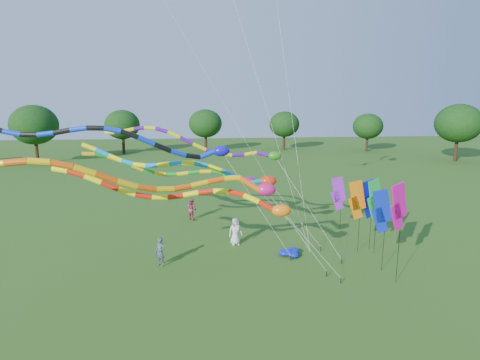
{
  "coord_description": "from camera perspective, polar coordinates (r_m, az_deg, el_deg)",
  "views": [
    {
      "loc": [
        -4.13,
        -18.39,
        9.45
      ],
      "look_at": [
        -1.74,
        4.39,
        4.8
      ],
      "focal_mm": 30.0,
      "sensor_mm": 36.0,
      "label": 1
    }
  ],
  "objects": [
    {
      "name": "tree_ring",
      "position": [
        21.8,
        -9.88,
        0.96
      ],
      "size": [
        118.24,
        117.78,
        9.69
      ],
      "color": "#382314",
      "rests_on": "ground"
    },
    {
      "name": "ground",
      "position": [
        21.08,
        6.18,
        -15.23
      ],
      "size": [
        160.0,
        160.0,
        0.0
      ],
      "primitive_type": "plane",
      "color": "#265416",
      "rests_on": "ground"
    },
    {
      "name": "banner_pole_green",
      "position": [
        25.5,
        18.58,
        -2.57
      ],
      "size": [
        1.13,
        0.45,
        4.79
      ],
      "rotation": [
        0.0,
        0.0,
        0.32
      ],
      "color": "black",
      "rests_on": "ground"
    },
    {
      "name": "tube_kite_purple",
      "position": [
        23.46,
        -4.7,
        4.98
      ],
      "size": [
        13.64,
        4.24,
        8.47
      ],
      "rotation": [
        0.0,
        0.0,
        -0.28
      ],
      "color": "black",
      "rests_on": "ground"
    },
    {
      "name": "banner_pole_blue_b",
      "position": [
        26.19,
        17.9,
        -2.59
      ],
      "size": [
        1.14,
        0.39,
        4.6
      ],
      "rotation": [
        0.0,
        0.0,
        0.27
      ],
      "color": "black",
      "rests_on": "ground"
    },
    {
      "name": "banner_pole_blue_a",
      "position": [
        23.23,
        19.47,
        -4.22
      ],
      "size": [
        1.16,
        0.28,
        4.69
      ],
      "rotation": [
        0.0,
        0.0,
        -0.17
      ],
      "color": "black",
      "rests_on": "ground"
    },
    {
      "name": "tube_kite_cyan",
      "position": [
        25.02,
        -5.83,
        1.47
      ],
      "size": [
        14.69,
        3.24,
        7.19
      ],
      "rotation": [
        0.0,
        0.0,
        -0.18
      ],
      "color": "black",
      "rests_on": "ground"
    },
    {
      "name": "tube_kite_blue",
      "position": [
        21.12,
        -14.03,
        5.2
      ],
      "size": [
        15.27,
        1.93,
        8.81
      ],
      "rotation": [
        0.0,
        0.0,
        0.13
      ],
      "color": "black",
      "rests_on": "ground"
    },
    {
      "name": "banner_pole_violet",
      "position": [
        30.1,
        13.79,
        -1.88
      ],
      "size": [
        1.16,
        0.22,
        3.93
      ],
      "rotation": [
        0.0,
        0.0,
        -0.13
      ],
      "color": "black",
      "rests_on": "ground"
    },
    {
      "name": "tube_kite_orange",
      "position": [
        18.38,
        -8.94,
        -0.21
      ],
      "size": [
        14.88,
        3.51,
        7.76
      ],
      "rotation": [
        0.0,
        0.0,
        0.21
      ],
      "color": "black",
      "rests_on": "ground"
    },
    {
      "name": "person_a",
      "position": [
        26.56,
        -0.65,
        -7.28
      ],
      "size": [
        0.98,
        0.73,
        1.82
      ],
      "primitive_type": "imported",
      "rotation": [
        0.0,
        0.0,
        0.18
      ],
      "color": "silver",
      "rests_on": "ground"
    },
    {
      "name": "tube_kite_red",
      "position": [
        20.5,
        -5.65,
        -2.35
      ],
      "size": [
        14.25,
        1.85,
        6.71
      ],
      "rotation": [
        0.0,
        0.0,
        -0.15
      ],
      "color": "black",
      "rests_on": "ground"
    },
    {
      "name": "person_b",
      "position": [
        23.72,
        -11.29,
        -10.01
      ],
      "size": [
        0.74,
        0.7,
        1.71
      ],
      "primitive_type": "imported",
      "rotation": [
        0.0,
        0.0,
        -0.65
      ],
      "color": "#404C5A",
      "rests_on": "ground"
    },
    {
      "name": "person_c",
      "position": [
        32.12,
        -6.88,
        -4.11
      ],
      "size": [
        1.04,
        1.07,
        1.74
      ],
      "primitive_type": "imported",
      "rotation": [
        0.0,
        0.0,
        2.25
      ],
      "color": "#9A384B",
      "rests_on": "ground"
    },
    {
      "name": "blue_nylon_heap",
      "position": [
        25.21,
        7.49,
        -10.12
      ],
      "size": [
        1.28,
        1.44,
        0.47
      ],
      "color": "#0D1FB0",
      "rests_on": "ground"
    },
    {
      "name": "tube_kite_green",
      "position": [
        29.59,
        -7.02,
        1.07
      ],
      "size": [
        14.69,
        1.42,
        6.35
      ],
      "rotation": [
        0.0,
        0.0,
        -0.01
      ],
      "color": "black",
      "rests_on": "ground"
    },
    {
      "name": "banner_pole_magenta_b",
      "position": [
        21.66,
        21.62,
        -3.59
      ],
      "size": [
        1.11,
        0.49,
        5.39
      ],
      "rotation": [
        0.0,
        0.0,
        0.36
      ],
      "color": "black",
      "rests_on": "ground"
    },
    {
      "name": "banner_pole_orange",
      "position": [
        25.68,
        16.27,
        -2.75
      ],
      "size": [
        1.16,
        0.17,
        4.61
      ],
      "rotation": [
        0.0,
        0.0,
        -0.08
      ],
      "color": "black",
      "rests_on": "ground"
    }
  ]
}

